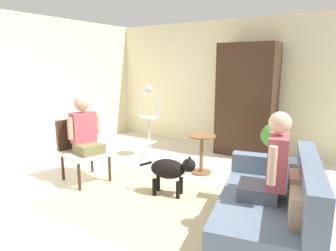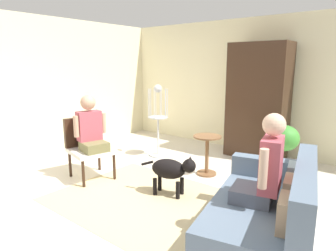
{
  "view_description": "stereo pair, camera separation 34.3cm",
  "coord_description": "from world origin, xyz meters",
  "px_view_note": "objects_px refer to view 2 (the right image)",
  "views": [
    {
      "loc": [
        2.05,
        -3.12,
        1.77
      ],
      "look_at": [
        -0.02,
        0.01,
        0.99
      ],
      "focal_mm": 32.0,
      "sensor_mm": 36.0,
      "label": 1
    },
    {
      "loc": [
        2.32,
        -2.91,
        1.77
      ],
      "look_at": [
        -0.02,
        0.01,
        0.99
      ],
      "focal_mm": 32.0,
      "sensor_mm": 36.0,
      "label": 2
    }
  ],
  "objects_px": {
    "potted_plant": "(284,142)",
    "person_on_armchair": "(91,127)",
    "couch": "(268,213)",
    "armchair": "(87,143)",
    "dog": "(171,170)",
    "round_end_table": "(207,152)",
    "armoire_cabinet": "(258,101)",
    "bird_cage_stand": "(158,122)",
    "person_on_couch": "(265,168)"
  },
  "relations": [
    {
      "from": "bird_cage_stand",
      "to": "armoire_cabinet",
      "type": "xyz_separation_m",
      "value": [
        1.5,
        1.14,
        0.41
      ]
    },
    {
      "from": "dog",
      "to": "person_on_armchair",
      "type": "bearing_deg",
      "value": -167.92
    },
    {
      "from": "couch",
      "to": "dog",
      "type": "xyz_separation_m",
      "value": [
        -1.42,
        0.25,
        0.06
      ]
    },
    {
      "from": "person_on_couch",
      "to": "armchair",
      "type": "bearing_deg",
      "value": 179.04
    },
    {
      "from": "person_on_armchair",
      "to": "bird_cage_stand",
      "type": "height_order",
      "value": "bird_cage_stand"
    },
    {
      "from": "couch",
      "to": "round_end_table",
      "type": "distance_m",
      "value": 1.91
    },
    {
      "from": "person_on_armchair",
      "to": "round_end_table",
      "type": "xyz_separation_m",
      "value": [
        1.3,
        1.27,
        -0.44
      ]
    },
    {
      "from": "couch",
      "to": "person_on_armchair",
      "type": "relative_size",
      "value": 2.17
    },
    {
      "from": "dog",
      "to": "bird_cage_stand",
      "type": "relative_size",
      "value": 0.56
    },
    {
      "from": "person_on_couch",
      "to": "potted_plant",
      "type": "xyz_separation_m",
      "value": [
        -0.48,
        2.09,
        -0.26
      ]
    },
    {
      "from": "person_on_couch",
      "to": "bird_cage_stand",
      "type": "relative_size",
      "value": 0.65
    },
    {
      "from": "person_on_armchair",
      "to": "dog",
      "type": "xyz_separation_m",
      "value": [
        1.34,
        0.29,
        -0.45
      ]
    },
    {
      "from": "person_on_couch",
      "to": "round_end_table",
      "type": "xyz_separation_m",
      "value": [
        -1.42,
        1.28,
        -0.41
      ]
    },
    {
      "from": "armchair",
      "to": "person_on_couch",
      "type": "distance_m",
      "value": 2.89
    },
    {
      "from": "person_on_couch",
      "to": "armoire_cabinet",
      "type": "relative_size",
      "value": 0.42
    },
    {
      "from": "couch",
      "to": "armchair",
      "type": "bearing_deg",
      "value": 179.91
    },
    {
      "from": "round_end_table",
      "to": "potted_plant",
      "type": "height_order",
      "value": "potted_plant"
    },
    {
      "from": "dog",
      "to": "armoire_cabinet",
      "type": "xyz_separation_m",
      "value": [
        0.19,
        2.41,
        0.71
      ]
    },
    {
      "from": "couch",
      "to": "armoire_cabinet",
      "type": "relative_size",
      "value": 0.84
    },
    {
      "from": "couch",
      "to": "round_end_table",
      "type": "bearing_deg",
      "value": 139.75
    },
    {
      "from": "couch",
      "to": "person_on_armchair",
      "type": "bearing_deg",
      "value": -179.31
    },
    {
      "from": "armchair",
      "to": "round_end_table",
      "type": "height_order",
      "value": "armchair"
    },
    {
      "from": "bird_cage_stand",
      "to": "armchair",
      "type": "bearing_deg",
      "value": -96.64
    },
    {
      "from": "person_on_armchair",
      "to": "potted_plant",
      "type": "xyz_separation_m",
      "value": [
        2.25,
        2.08,
        -0.29
      ]
    },
    {
      "from": "armchair",
      "to": "person_on_couch",
      "type": "bearing_deg",
      "value": -0.96
    },
    {
      "from": "armoire_cabinet",
      "to": "dog",
      "type": "bearing_deg",
      "value": -94.48
    },
    {
      "from": "couch",
      "to": "armoire_cabinet",
      "type": "height_order",
      "value": "armoire_cabinet"
    },
    {
      "from": "dog",
      "to": "potted_plant",
      "type": "distance_m",
      "value": 2.02
    },
    {
      "from": "armchair",
      "to": "armoire_cabinet",
      "type": "relative_size",
      "value": 0.43
    },
    {
      "from": "person_on_armchair",
      "to": "potted_plant",
      "type": "relative_size",
      "value": 1.04
    },
    {
      "from": "potted_plant",
      "to": "person_on_armchair",
      "type": "bearing_deg",
      "value": -137.19
    },
    {
      "from": "couch",
      "to": "person_on_couch",
      "type": "xyz_separation_m",
      "value": [
        -0.04,
        -0.04,
        0.48
      ]
    },
    {
      "from": "armchair",
      "to": "dog",
      "type": "xyz_separation_m",
      "value": [
        1.49,
        0.25,
        -0.18
      ]
    },
    {
      "from": "couch",
      "to": "armchair",
      "type": "relative_size",
      "value": 1.94
    },
    {
      "from": "person_on_couch",
      "to": "bird_cage_stand",
      "type": "bearing_deg",
      "value": 149.93
    },
    {
      "from": "person_on_couch",
      "to": "person_on_armchair",
      "type": "bearing_deg",
      "value": 179.78
    },
    {
      "from": "person_on_couch",
      "to": "bird_cage_stand",
      "type": "xyz_separation_m",
      "value": [
        -2.7,
        1.56,
        -0.12
      ]
    },
    {
      "from": "round_end_table",
      "to": "dog",
      "type": "height_order",
      "value": "round_end_table"
    },
    {
      "from": "round_end_table",
      "to": "bird_cage_stand",
      "type": "xyz_separation_m",
      "value": [
        -1.28,
        0.28,
        0.29
      ]
    },
    {
      "from": "armoire_cabinet",
      "to": "person_on_couch",
      "type": "bearing_deg",
      "value": -66.11
    },
    {
      "from": "armchair",
      "to": "dog",
      "type": "relative_size",
      "value": 1.21
    },
    {
      "from": "couch",
      "to": "dog",
      "type": "bearing_deg",
      "value": 169.92
    },
    {
      "from": "armchair",
      "to": "person_on_armchair",
      "type": "relative_size",
      "value": 1.12
    },
    {
      "from": "armoire_cabinet",
      "to": "potted_plant",
      "type": "bearing_deg",
      "value": -40.31
    },
    {
      "from": "round_end_table",
      "to": "armchair",
      "type": "bearing_deg",
      "value": -139.75
    },
    {
      "from": "armchair",
      "to": "potted_plant",
      "type": "bearing_deg",
      "value": 40.42
    },
    {
      "from": "bird_cage_stand",
      "to": "armoire_cabinet",
      "type": "distance_m",
      "value": 1.93
    },
    {
      "from": "armchair",
      "to": "round_end_table",
      "type": "xyz_separation_m",
      "value": [
        1.45,
        1.23,
        -0.17
      ]
    },
    {
      "from": "dog",
      "to": "potted_plant",
      "type": "height_order",
      "value": "potted_plant"
    },
    {
      "from": "dog",
      "to": "potted_plant",
      "type": "relative_size",
      "value": 0.95
    }
  ]
}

